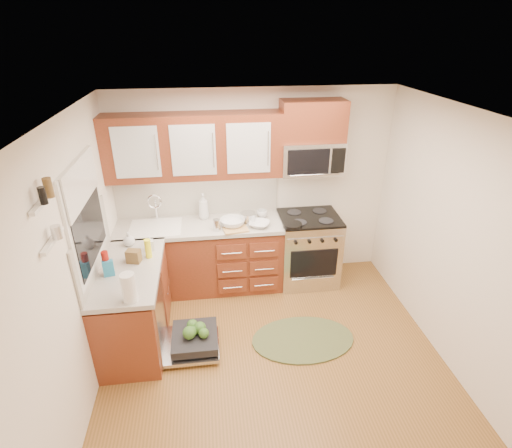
{
  "coord_description": "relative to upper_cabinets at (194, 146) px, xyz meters",
  "views": [
    {
      "loc": [
        -0.6,
        -3.03,
        3.14
      ],
      "look_at": [
        -0.09,
        0.85,
        1.18
      ],
      "focal_mm": 28.0,
      "sensor_mm": 36.0,
      "label": 1
    }
  ],
  "objects": [
    {
      "name": "skillet",
      "position": [
        1.12,
        -0.4,
        -0.9
      ],
      "size": [
        0.27,
        0.27,
        0.04
      ],
      "primitive_type": "cylinder",
      "rotation": [
        0.0,
        0.0,
        0.18
      ],
      "color": "black",
      "rests_on": "range"
    },
    {
      "name": "ceiling",
      "position": [
        0.73,
        -1.57,
        0.62
      ],
      "size": [
        3.5,
        3.5,
        0.0
      ],
      "primitive_type": "plane",
      "rotation": [
        3.14,
        0.0,
        0.0
      ],
      "color": "white",
      "rests_on": "ground"
    },
    {
      "name": "paper_towel_roll",
      "position": [
        -0.61,
        -1.59,
        -0.81
      ],
      "size": [
        0.15,
        0.15,
        0.28
      ],
      "primitive_type": "cylinder",
      "rotation": [
        0.0,
        0.0,
        0.18
      ],
      "color": "white",
      "rests_on": "countertop_left"
    },
    {
      "name": "shelf_upper",
      "position": [
        -0.99,
        -1.92,
        0.17
      ],
      "size": [
        0.04,
        0.4,
        0.03
      ],
      "primitive_type": "cube",
      "color": "white",
      "rests_on": "ground"
    },
    {
      "name": "wall_back",
      "position": [
        0.73,
        0.18,
        -0.62
      ],
      "size": [
        3.5,
        0.04,
        2.5
      ],
      "primitive_type": "cube",
      "color": "white",
      "rests_on": "ground"
    },
    {
      "name": "rug",
      "position": [
        1.09,
        -1.31,
        -1.86
      ],
      "size": [
        1.32,
        1.09,
        0.02
      ],
      "primitive_type": null,
      "rotation": [
        0.0,
        0.0,
        0.35
      ],
      "color": "brown",
      "rests_on": "ground"
    },
    {
      "name": "wall_right",
      "position": [
        2.48,
        -1.57,
        -0.62
      ],
      "size": [
        0.04,
        3.5,
        2.5
      ],
      "primitive_type": "cube",
      "color": "white",
      "rests_on": "ground"
    },
    {
      "name": "stock_pot",
      "position": [
        0.62,
        -0.13,
        -0.89
      ],
      "size": [
        0.21,
        0.21,
        0.12
      ],
      "primitive_type": "cylinder",
      "rotation": [
        0.0,
        0.0,
        -0.04
      ],
      "color": "silver",
      "rests_on": "countertop_back"
    },
    {
      "name": "soap_bottle_b",
      "position": [
        -0.52,
        -0.69,
        -0.87
      ],
      "size": [
        0.09,
        0.09,
        0.17
      ],
      "primitive_type": "imported",
      "rotation": [
        0.0,
        0.0,
        0.23
      ],
      "color": "#999999",
      "rests_on": "countertop_left"
    },
    {
      "name": "base_cabinet_back",
      "position": [
        0.0,
        -0.12,
        -1.45
      ],
      "size": [
        2.05,
        0.6,
        0.85
      ],
      "primitive_type": "cube",
      "color": "#5C2F14",
      "rests_on": "ground"
    },
    {
      "name": "microwave",
      "position": [
        1.41,
        -0.02,
        -0.18
      ],
      "size": [
        0.76,
        0.38,
        0.4
      ],
      "primitive_type": null,
      "color": "silver",
      "rests_on": "ground"
    },
    {
      "name": "base_cabinet_left",
      "position": [
        -0.72,
        -1.05,
        -1.45
      ],
      "size": [
        0.6,
        1.25,
        0.85
      ],
      "primitive_type": "cube",
      "color": "#5C2F14",
      "rests_on": "ground"
    },
    {
      "name": "range",
      "position": [
        1.41,
        -0.15,
        -1.4
      ],
      "size": [
        0.76,
        0.64,
        0.95
      ],
      "primitive_type": null,
      "color": "silver",
      "rests_on": "ground"
    },
    {
      "name": "window_blind",
      "position": [
        -0.98,
        -1.07,
        0.0
      ],
      "size": [
        0.02,
        0.96,
        0.4
      ],
      "primitive_type": "cube",
      "color": "white",
      "rests_on": "ground"
    },
    {
      "name": "cutting_board",
      "position": [
        0.44,
        -0.35,
        -0.94
      ],
      "size": [
        0.32,
        0.23,
        0.02
      ],
      "primitive_type": "cube",
      "rotation": [
        0.0,
        0.0,
        0.15
      ],
      "color": "tan",
      "rests_on": "countertop_back"
    },
    {
      "name": "sink",
      "position": [
        -0.52,
        -0.16,
        -1.07
      ],
      "size": [
        0.62,
        0.5,
        0.26
      ],
      "primitive_type": null,
      "color": "white",
      "rests_on": "ground"
    },
    {
      "name": "cup",
      "position": [
        0.8,
        -0.06,
        -0.9
      ],
      "size": [
        0.17,
        0.17,
        0.11
      ],
      "primitive_type": "imported",
      "rotation": [
        0.0,
        0.0,
        -0.34
      ],
      "color": "#999999",
      "rests_on": "countertop_back"
    },
    {
      "name": "shelf_lower",
      "position": [
        -0.99,
        -1.92,
        -0.12
      ],
      "size": [
        0.04,
        0.4,
        0.03
      ],
      "primitive_type": "cube",
      "color": "white",
      "rests_on": "ground"
    },
    {
      "name": "upper_cabinets",
      "position": [
        0.0,
        0.0,
        0.0
      ],
      "size": [
        2.05,
        0.35,
        0.75
      ],
      "primitive_type": null,
      "color": "#5C2F14",
      "rests_on": "ground"
    },
    {
      "name": "countertop_back",
      "position": [
        0.0,
        -0.14,
        -0.97
      ],
      "size": [
        2.07,
        0.64,
        0.05
      ],
      "primitive_type": "cube",
      "color": "#B5B1A5",
      "rests_on": "base_cabinet_back"
    },
    {
      "name": "soap_bottle_a",
      "position": [
        0.07,
        0.03,
        -0.78
      ],
      "size": [
        0.14,
        0.14,
        0.34
      ],
      "primitive_type": "imported",
      "rotation": [
        0.0,
        0.0,
        0.09
      ],
      "color": "#999999",
      "rests_on": "countertop_back"
    },
    {
      "name": "bowl_b",
      "position": [
        0.41,
        -0.23,
        -0.9
      ],
      "size": [
        0.35,
        0.35,
        0.09
      ],
      "primitive_type": "imported",
      "rotation": [
        0.0,
        0.0,
        0.15
      ],
      "color": "#999999",
      "rests_on": "countertop_back"
    },
    {
      "name": "bowl_a",
      "position": [
        0.73,
        -0.28,
        -0.92
      ],
      "size": [
        0.32,
        0.32,
        0.06
      ],
      "primitive_type": "imported",
      "rotation": [
        0.0,
        0.0,
        -0.39
      ],
      "color": "#999999",
      "rests_on": "countertop_back"
    },
    {
      "name": "wooden_box",
      "position": [
        -0.67,
        -0.93,
        -0.88
      ],
      "size": [
        0.16,
        0.13,
        0.14
      ],
      "primitive_type": "cube",
      "rotation": [
        0.0,
        0.0,
        -0.25
      ],
      "color": "brown",
      "rests_on": "countertop_left"
    },
    {
      "name": "dishwasher",
      "position": [
        -0.13,
        -1.27,
        -1.77
      ],
      "size": [
        0.7,
        0.6,
        0.2
      ],
      "primitive_type": null,
      "color": "silver",
      "rests_on": "ground"
    },
    {
      "name": "backsplash_left",
      "position": [
        -1.01,
        -1.05,
        -0.67
      ],
      "size": [
        0.02,
        1.25,
        0.57
      ],
      "primitive_type": "cube",
      "color": "#B3AEA1",
      "rests_on": "ground"
    },
    {
      "name": "cabinet_over_mw",
      "position": [
        1.41,
        0.0,
        0.26
      ],
      "size": [
        0.76,
        0.35,
        0.47
      ],
      "primitive_type": "cube",
      "color": "#5C2F14",
      "rests_on": "ground"
    },
    {
      "name": "backsplash_back",
      "position": [
        0.0,
        0.16,
        -0.67
      ],
      "size": [
        2.05,
        0.02,
        0.57
      ],
      "primitive_type": "cube",
      "color": "#B3AEA1",
      "rests_on": "ground"
    },
    {
      "name": "wall_front",
      "position": [
        0.73,
        -3.33,
        -0.62
      ],
      "size": [
        3.5,
        0.04,
        2.5
      ],
      "primitive_type": "cube",
      "color": "white",
      "rests_on": "ground"
    },
    {
      "name": "floor",
      "position": [
        0.73,
        -1.57,
        -1.88
      ],
      "size": [
        3.5,
        3.5,
        0.0
      ],
      "primitive_type": "plane",
      "color": "brown",
      "rests_on": "ground"
    },
    {
      "name": "wall_left",
      "position": [
        -1.02,
        -1.57,
        -0.62
      ],
      "size": [
        0.04,
        3.5,
        2.5
      ],
      "primitive_type": "cube",
      "color": "white",
      "rests_on": "ground"
    },
    {
      "name": "window",
      "position": [
        -1.01,
        -1.07,
        -0.32
      ],
      "size": [
        0.03,
        1.05,
        1.05
      ],
      "primitive_type": null,
      "color": "white",
      "rests_on": "ground"
    },
    {
      "name": "soap_bottle_c",
      "position": [
        -0.77,
        -0.56,
        -0.87
      ],
      "size": [
        0.14,
        0.14,
        0.16
      ],
      "primitive_type": "imported",
      "rotation": [
        0.0,
        0.0,
        0.15
      ],
      "color": "#999999",
      "rests_on": "countertop_left"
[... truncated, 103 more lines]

